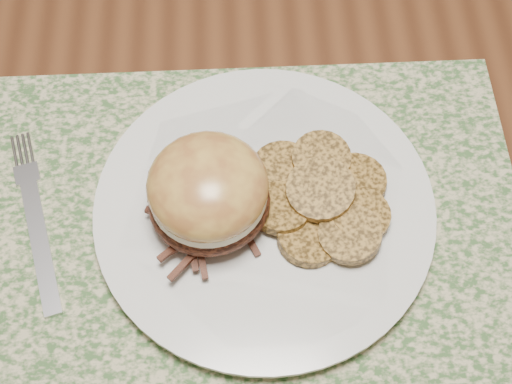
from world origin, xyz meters
TOP-DOWN VIEW (x-y plane):
  - ground at (0.00, 0.00)m, footprint 3.50×3.50m
  - placemat at (0.29, -0.17)m, footprint 0.45×0.33m
  - dinner_plate at (0.30, -0.15)m, footprint 0.26×0.26m
  - pork_sandwich at (0.26, -0.16)m, footprint 0.12×0.11m
  - roasted_potatoes at (0.35, -0.15)m, footprint 0.12×0.14m
  - fork at (0.11, -0.15)m, footprint 0.06×0.17m

SIDE VIEW (x-z plane):
  - ground at x=0.00m, z-range 0.00..0.00m
  - placemat at x=0.29m, z-range 0.75..0.75m
  - fork at x=0.11m, z-range 0.75..0.76m
  - dinner_plate at x=0.30m, z-range 0.75..0.77m
  - roasted_potatoes at x=0.35m, z-range 0.76..0.79m
  - pork_sandwich at x=0.26m, z-range 0.77..0.84m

